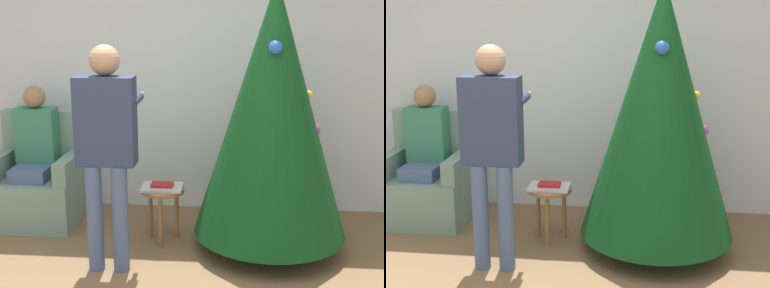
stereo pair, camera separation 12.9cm
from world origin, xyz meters
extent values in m
cube|color=silver|center=(0.00, 2.23, 1.35)|extent=(8.00, 0.06, 2.70)
cylinder|color=brown|center=(1.01, 1.31, 0.07)|extent=(0.10, 0.10, 0.15)
cone|color=#0F4219|center=(1.01, 1.31, 1.15)|extent=(1.23, 1.23, 2.01)
sphere|color=red|center=(1.26, 1.47, 1.26)|extent=(0.10, 0.10, 0.10)
sphere|color=#2856B2|center=(1.19, 1.50, 1.35)|extent=(0.06, 0.06, 0.06)
sphere|color=gold|center=(1.29, 1.34, 1.28)|extent=(0.06, 0.06, 0.06)
sphere|color=#2856B2|center=(1.01, 1.14, 1.65)|extent=(0.10, 0.10, 0.10)
sphere|color=#B23399|center=(1.36, 1.45, 0.98)|extent=(0.10, 0.10, 0.10)
cube|color=gray|center=(-1.08, 1.69, 0.22)|extent=(0.76, 0.70, 0.44)
cube|color=gray|center=(-1.08, 1.97, 0.72)|extent=(0.76, 0.14, 0.57)
cube|color=gray|center=(-1.40, 1.69, 0.54)|extent=(0.12, 0.63, 0.20)
cube|color=gray|center=(-0.76, 1.69, 0.54)|extent=(0.12, 0.63, 0.20)
cylinder|color=#475B84|center=(-1.18, 1.49, 0.22)|extent=(0.11, 0.11, 0.44)
cylinder|color=#475B84|center=(-0.98, 1.49, 0.22)|extent=(0.11, 0.11, 0.44)
cube|color=#475B84|center=(-1.08, 1.64, 0.50)|extent=(0.32, 0.40, 0.12)
cube|color=#337A5B|center=(-1.08, 1.79, 0.81)|extent=(0.36, 0.20, 0.50)
sphere|color=#936B4C|center=(-1.08, 1.79, 1.16)|extent=(0.20, 0.20, 0.20)
cylinder|color=#475B84|center=(-0.30, 0.82, 0.41)|extent=(0.12, 0.12, 0.82)
cylinder|color=#475B84|center=(-0.11, 0.82, 0.41)|extent=(0.12, 0.12, 0.82)
cube|color=#2D3856|center=(-0.21, 0.88, 1.14)|extent=(0.43, 0.20, 0.65)
sphere|color=tan|center=(-0.21, 0.92, 1.57)|extent=(0.22, 0.22, 0.22)
cylinder|color=#2D3856|center=(-0.39, 1.07, 1.27)|extent=(0.08, 0.30, 0.08)
cylinder|color=#2D3856|center=(-0.02, 1.07, 1.27)|extent=(0.08, 0.30, 0.08)
cube|color=white|center=(-0.02, 1.26, 1.27)|extent=(0.04, 0.14, 0.04)
cylinder|color=olive|center=(0.13, 1.38, 0.45)|extent=(0.37, 0.37, 0.03)
cylinder|color=olive|center=(0.13, 1.25, 0.22)|extent=(0.04, 0.04, 0.44)
cylinder|color=olive|center=(0.24, 1.44, 0.22)|extent=(0.04, 0.04, 0.44)
cylinder|color=olive|center=(0.01, 1.44, 0.22)|extent=(0.04, 0.04, 0.44)
cube|color=silver|center=(0.13, 1.38, 0.48)|extent=(0.34, 0.25, 0.02)
cube|color=#B21E23|center=(0.13, 1.38, 0.50)|extent=(0.18, 0.12, 0.02)
camera|label=1|loc=(0.74, -2.82, 1.93)|focal=50.00mm
camera|label=2|loc=(0.87, -2.81, 1.93)|focal=50.00mm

